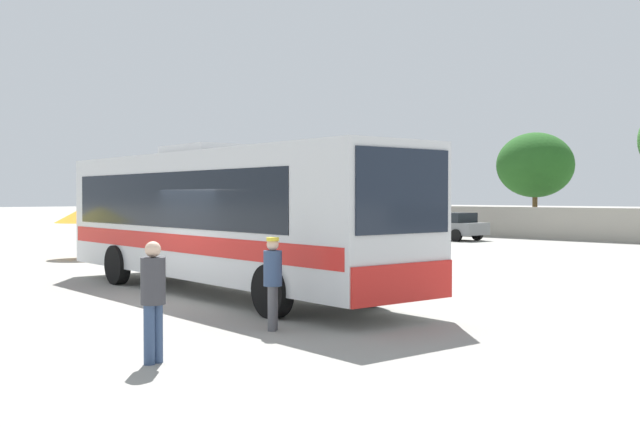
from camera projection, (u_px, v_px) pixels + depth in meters
name	position (u px, v px, depth m)	size (l,w,h in m)	color
ground_plane	(455.00, 269.00, 24.22)	(300.00, 300.00, 0.00)	gray
coach_bus_silver_red	(220.00, 213.00, 18.36)	(12.44, 3.71, 3.62)	silver
attendant_by_bus_door	(273.00, 277.00, 13.20)	(0.45, 0.45, 1.63)	#4C4C51
passenger_waiting_on_apron	(153.00, 295.00, 10.58)	(0.41, 0.41, 1.72)	#33476B
vendor_umbrella_secondary_orange	(85.00, 215.00, 28.57)	(2.24, 2.24, 1.96)	gray
parked_car_leftmost_maroon	(374.00, 223.00, 44.98)	(4.34, 2.21, 1.43)	maroon
parked_car_second_grey	(448.00, 225.00, 40.73)	(4.40, 2.16, 1.47)	slate
roadside_tree_left	(421.00, 178.00, 54.95)	(4.08, 4.08, 5.40)	brown
roadside_tree_midleft	(535.00, 165.00, 47.78)	(4.82, 4.82, 6.37)	brown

